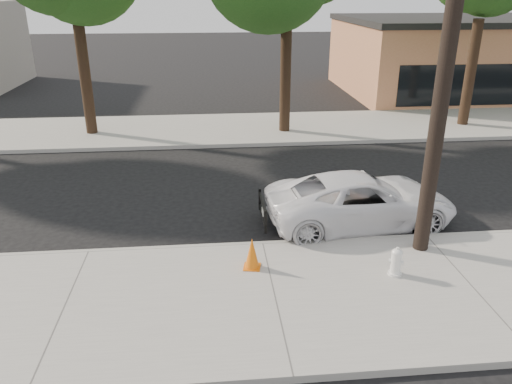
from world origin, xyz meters
TOP-DOWN VIEW (x-y plane):
  - ground at (0.00, 0.00)m, footprint 120.00×120.00m
  - near_sidewalk at (0.00, -4.30)m, footprint 90.00×4.40m
  - far_sidewalk at (0.00, 8.50)m, footprint 90.00×5.00m
  - curb_near at (0.00, -2.10)m, footprint 90.00×0.12m
  - building_main at (16.00, 16.00)m, footprint 18.00×10.00m
  - utility_pole at (3.60, -2.70)m, footprint 1.40×0.34m
  - police_cruiser at (2.65, -1.02)m, footprint 5.02×2.66m
  - fire_hydrant at (2.60, -3.77)m, footprint 0.32×0.29m
  - traffic_cone at (-0.35, -3.20)m, footprint 0.42×0.42m

SIDE VIEW (x-z plane):
  - ground at x=0.00m, z-range 0.00..0.00m
  - near_sidewalk at x=0.00m, z-range 0.00..0.15m
  - far_sidewalk at x=0.00m, z-range 0.00..0.15m
  - curb_near at x=0.00m, z-range -0.01..0.15m
  - fire_hydrant at x=2.60m, z-range 0.14..0.74m
  - traffic_cone at x=-0.35m, z-range 0.14..0.83m
  - police_cruiser at x=2.65m, z-range 0.00..1.34m
  - building_main at x=16.00m, z-range 0.00..4.00m
  - utility_pole at x=3.60m, z-range 0.20..9.20m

